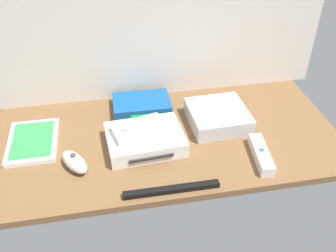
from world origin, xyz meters
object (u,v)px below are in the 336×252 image
at_px(game_console, 145,139).
at_px(game_case, 33,141).
at_px(remote_wand, 261,154).
at_px(remote_classic_pad, 139,129).
at_px(remote_nunchuk, 75,162).
at_px(mini_computer, 218,116).
at_px(sensor_bar, 172,190).
at_px(network_router, 142,105).

bearing_deg(game_console, game_case, 163.88).
distance_m(remote_wand, remote_classic_pad, 0.34).
bearing_deg(remote_nunchuk, game_case, 102.58).
bearing_deg(game_case, remote_nunchuk, -45.96).
xyz_separation_m(game_case, remote_wand, (0.61, -0.18, 0.01)).
distance_m(mini_computer, remote_classic_pad, 0.25).
distance_m(game_case, remote_wand, 0.64).
bearing_deg(game_case, remote_classic_pad, -10.57).
xyz_separation_m(remote_wand, remote_classic_pad, (-0.31, 0.12, 0.04)).
relative_size(game_console, remote_wand, 1.46).
height_order(remote_wand, remote_nunchuk, remote_nunchuk).
xyz_separation_m(remote_nunchuk, sensor_bar, (0.23, -0.13, -0.01)).
distance_m(game_case, sensor_bar, 0.44).
bearing_deg(mini_computer, remote_nunchuk, -164.05).
relative_size(mini_computer, network_router, 0.96).
relative_size(game_case, remote_classic_pad, 1.20).
distance_m(mini_computer, game_case, 0.54).
bearing_deg(sensor_bar, mini_computer, 53.20).
xyz_separation_m(remote_wand, sensor_bar, (-0.26, -0.07, -0.01)).
xyz_separation_m(game_case, remote_nunchuk, (0.12, -0.12, 0.01)).
bearing_deg(remote_wand, game_case, 170.24).
bearing_deg(network_router, mini_computer, -27.31).
distance_m(mini_computer, remote_nunchuk, 0.44).
relative_size(mini_computer, sensor_bar, 0.73).
distance_m(game_case, remote_classic_pad, 0.31).
bearing_deg(game_console, network_router, 81.74).
height_order(remote_classic_pad, sensor_bar, remote_classic_pad).
xyz_separation_m(mini_computer, remote_classic_pad, (-0.25, -0.05, 0.03)).
bearing_deg(remote_classic_pad, mini_computer, -1.25).
bearing_deg(network_router, remote_wand, -44.75).
relative_size(network_router, sensor_bar, 0.76).
distance_m(remote_nunchuk, sensor_bar, 0.27).
distance_m(game_console, remote_classic_pad, 0.04).
bearing_deg(mini_computer, game_console, -164.33).
bearing_deg(mini_computer, remote_wand, -68.99).
bearing_deg(remote_classic_pad, remote_nunchuk, -173.36).
xyz_separation_m(game_case, network_router, (0.33, 0.12, 0.01)).
bearing_deg(network_router, remote_nunchuk, -129.52).
relative_size(game_case, remote_nunchuk, 1.76).
distance_m(remote_nunchuk, remote_classic_pad, 0.19).
bearing_deg(game_console, remote_nunchuk, -167.58).
height_order(game_console, remote_nunchuk, remote_nunchuk).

